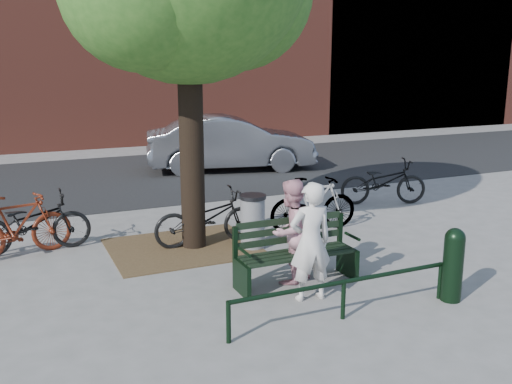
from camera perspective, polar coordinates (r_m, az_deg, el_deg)
name	(u,v)px	position (r m, az deg, el deg)	size (l,w,h in m)	color
ground	(297,284)	(8.18, 4.08, -9.19)	(90.00, 90.00, 0.00)	gray
dirt_pit	(183,247)	(9.74, -7.33, -5.51)	(2.40, 2.00, 0.02)	brown
road	(151,175)	(15.89, -10.49, 1.64)	(40.00, 7.00, 0.01)	black
park_bench	(294,250)	(8.08, 3.87, -5.86)	(1.74, 0.54, 0.97)	black
guard_railing	(344,288)	(7.07, 8.76, -9.45)	(3.06, 0.06, 0.51)	black
person_left	(311,242)	(7.45, 5.48, -4.97)	(0.58, 0.38, 1.59)	silver
person_right	(291,231)	(8.04, 3.49, -3.95)	(0.72, 0.56, 1.49)	#D1909D
bollard	(453,262)	(7.89, 19.11, -6.64)	(0.27, 0.27, 0.99)	black
litter_bin	(253,221)	(9.54, -0.33, -2.94)	(0.45, 0.45, 0.92)	gray
bicycle_a	(31,223)	(10.03, -21.54, -2.92)	(0.65, 1.87, 0.98)	black
bicycle_b	(18,226)	(9.86, -22.73, -3.14)	(0.48, 1.72, 1.03)	#591C0C
bicycle_c	(207,218)	(9.73, -4.92, -2.57)	(0.64, 1.83, 0.96)	black
bicycle_d	(313,204)	(10.55, 5.76, -1.18)	(0.48, 1.69, 1.02)	gray
bicycle_e	(383,182)	(12.76, 12.62, 1.00)	(0.66, 1.88, 0.99)	black
parked_car	(231,143)	(16.33, -2.56, 4.91)	(1.65, 4.73, 1.56)	slate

